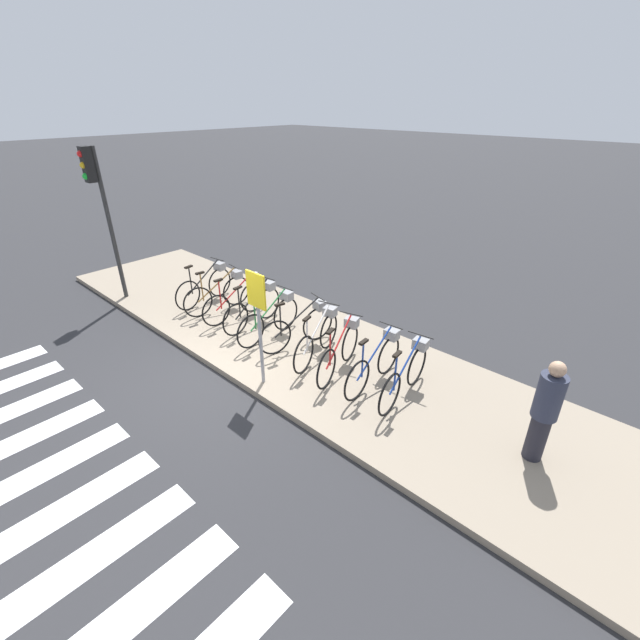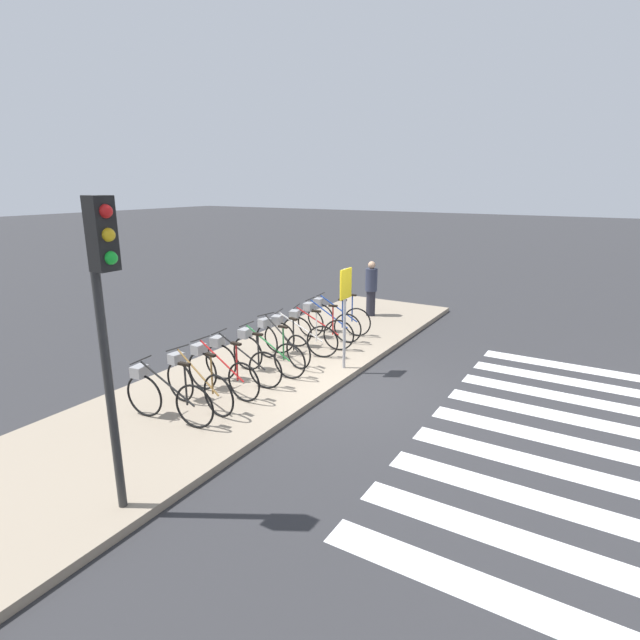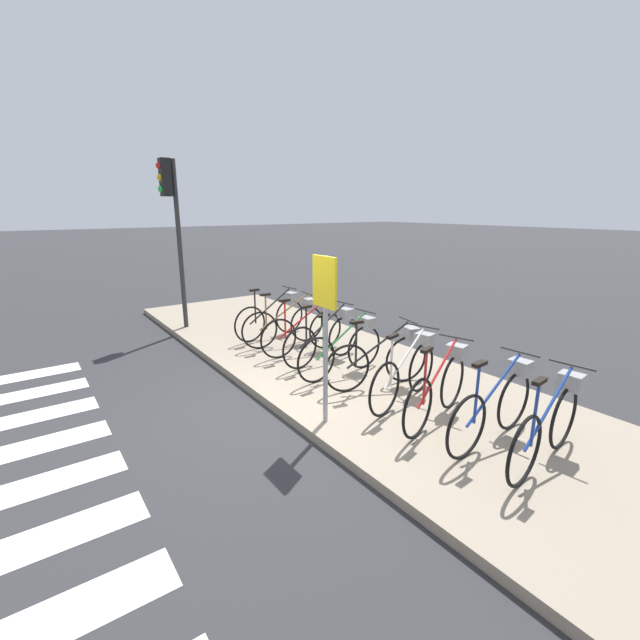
{
  "view_description": "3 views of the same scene",
  "coord_description": "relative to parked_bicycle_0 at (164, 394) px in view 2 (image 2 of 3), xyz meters",
  "views": [
    {
      "loc": [
        5.76,
        -3.64,
        4.63
      ],
      "look_at": [
        1.26,
        1.25,
        1.17
      ],
      "focal_mm": 24.0,
      "sensor_mm": 36.0,
      "label": 1
    },
    {
      "loc": [
        -7.83,
        -4.32,
        3.82
      ],
      "look_at": [
        1.37,
        1.24,
        0.88
      ],
      "focal_mm": 28.0,
      "sensor_mm": 36.0,
      "label": 2
    },
    {
      "loc": [
        4.72,
        -2.6,
        2.73
      ],
      "look_at": [
        -0.54,
        1.15,
        1.03
      ],
      "focal_mm": 24.0,
      "sensor_mm": 36.0,
      "label": 3
    }
  ],
  "objects": [
    {
      "name": "parked_bicycle_8",
      "position": [
        5.09,
        0.02,
        0.0
      ],
      "size": [
        0.46,
        1.73,
        1.06
      ],
      "color": "black",
      "rests_on": "sidewalk"
    },
    {
      "name": "parked_bicycle_7",
      "position": [
        4.38,
        -0.09,
        0.0
      ],
      "size": [
        0.61,
        1.68,
        1.06
      ],
      "color": "black",
      "rests_on": "sidewalk"
    },
    {
      "name": "parked_bicycle_4",
      "position": [
        2.5,
        -0.1,
        0.0
      ],
      "size": [
        0.46,
        1.73,
        1.06
      ],
      "color": "black",
      "rests_on": "sidewalk"
    },
    {
      "name": "parked_bicycle_2",
      "position": [
        1.25,
        -0.01,
        0.0
      ],
      "size": [
        0.46,
        1.73,
        1.06
      ],
      "color": "black",
      "rests_on": "sidewalk"
    },
    {
      "name": "parked_bicycle_9",
      "position": [
        5.67,
        0.07,
        0.0
      ],
      "size": [
        0.46,
        1.73,
        1.06
      ],
      "color": "black",
      "rests_on": "sidewalk"
    },
    {
      "name": "sidewalk",
      "position": [
        2.84,
        0.08,
        -0.52
      ],
      "size": [
        14.05,
        3.38,
        0.12
      ],
      "color": "gray",
      "rests_on": "ground_plane"
    },
    {
      "name": "sign_post",
      "position": [
        3.61,
        -1.32,
        0.96
      ],
      "size": [
        0.44,
        0.07,
        2.08
      ],
      "color": "#99999E",
      "rests_on": "sidewalk"
    },
    {
      "name": "ground_plane",
      "position": [
        2.84,
        -1.61,
        -0.58
      ],
      "size": [
        120.0,
        120.0,
        0.0
      ],
      "primitive_type": "plane",
      "color": "#2D2D30"
    },
    {
      "name": "parked_bicycle_0",
      "position": [
        0.0,
        0.0,
        0.0
      ],
      "size": [
        0.46,
        1.72,
        1.06
      ],
      "color": "black",
      "rests_on": "sidewalk"
    },
    {
      "name": "parked_bicycle_1",
      "position": [
        0.64,
        -0.04,
        0.0
      ],
      "size": [
        0.46,
        1.73,
        1.06
      ],
      "color": "black",
      "rests_on": "sidewalk"
    },
    {
      "name": "traffic_light",
      "position": [
        -1.81,
        -1.37,
        2.12
      ],
      "size": [
        0.24,
        0.4,
        3.59
      ],
      "color": "#2D2D2D",
      "rests_on": "sidewalk"
    },
    {
      "name": "parked_bicycle_3",
      "position": [
        1.83,
        0.01,
        0.0
      ],
      "size": [
        0.46,
        1.73,
        1.06
      ],
      "color": "black",
      "rests_on": "sidewalk"
    },
    {
      "name": "parked_bicycle_5",
      "position": [
        3.2,
        0.05,
        0.0
      ],
      "size": [
        0.55,
        1.7,
        1.06
      ],
      "color": "black",
      "rests_on": "sidewalk"
    },
    {
      "name": "parked_bicycle_6",
      "position": [
        3.77,
        -0.03,
        0.0
      ],
      "size": [
        0.59,
        1.69,
        1.06
      ],
      "color": "black",
      "rests_on": "sidewalk"
    },
    {
      "name": "pedestrian",
      "position": [
        7.77,
        0.07,
        0.37
      ],
      "size": [
        0.34,
        0.34,
        1.58
      ],
      "color": "#23232D",
      "rests_on": "sidewalk"
    }
  ]
}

